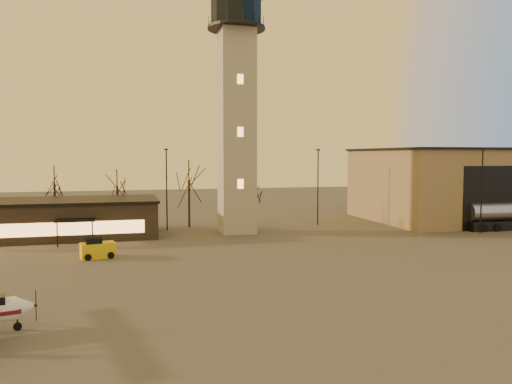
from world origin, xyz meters
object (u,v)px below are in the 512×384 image
hangar (472,184)px  terminal (43,219)px  control_tower (237,96)px  fuel_truck (499,219)px  service_cart (97,250)px

hangar → terminal: (-57.99, -2.00, -3.00)m
control_tower → terminal: 26.24m
terminal → fuel_truck: (54.35, -7.98, -0.81)m
control_tower → terminal: control_tower is taller
control_tower → hangar: (36.00, 3.98, -11.17)m
fuel_truck → hangar: bearing=72.1°
terminal → service_cart: (6.48, -13.39, -1.44)m
terminal → hangar: bearing=2.0°
control_tower → service_cart: 24.78m
fuel_truck → service_cart: size_ratio=2.86×
hangar → terminal: size_ratio=1.20×
control_tower → hangar: size_ratio=1.07×
service_cart → fuel_truck: bearing=-5.9°
control_tower → fuel_truck: (32.36, -6.00, -14.98)m
control_tower → fuel_truck: bearing=-10.5°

